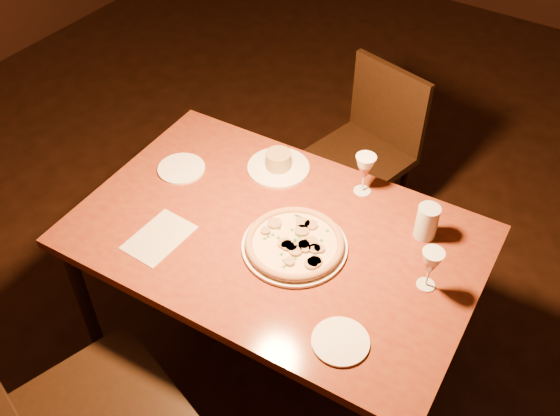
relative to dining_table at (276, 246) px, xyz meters
The scene contains 12 objects.
floor 0.71m from the dining_table, 101.90° to the left, with size 7.00×7.00×0.00m, color black.
dining_table is the anchor object (origin of this frame).
chair_far 0.96m from the dining_table, 95.98° to the left, with size 0.51×0.51×0.88m.
pizza_plate 0.13m from the dining_table, 14.07° to the right, with size 0.37×0.37×0.04m.
ramekin_saucer 0.37m from the dining_table, 122.38° to the left, with size 0.25×0.25×0.08m.
wine_glass_far 0.42m from the dining_table, 67.61° to the left, with size 0.08×0.08×0.17m, color #A25C43, non-canonical shape.
wine_glass_right 0.57m from the dining_table, ahead, with size 0.07×0.07×0.16m, color #A25C43, non-canonical shape.
water_tumbler 0.54m from the dining_table, 32.70° to the left, with size 0.08×0.08×0.13m, color silver.
side_plate_left 0.52m from the dining_table, behind, with size 0.19×0.19×0.01m, color white.
side_plate_near 0.50m from the dining_table, 33.14° to the right, with size 0.18×0.18×0.01m, color white.
menu_card 0.42m from the dining_table, 143.33° to the right, with size 0.16×0.24×0.00m, color beige.
pendant_light 0.87m from the dining_table, behind, with size 0.12×0.12×0.12m, color #FC9846.
Camera 1 is at (0.89, -1.42, 2.37)m, focal length 40.00 mm.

